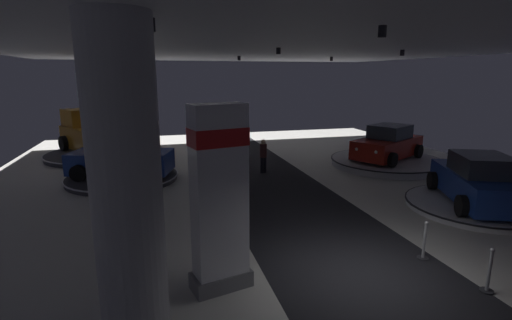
% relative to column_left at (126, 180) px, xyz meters
% --- Properties ---
extents(ground, '(24.00, 44.00, 0.06)m').
position_rel_column_left_xyz_m(ground, '(4.97, 0.33, -2.77)').
color(ground, silver).
extents(ceiling_with_spotlights, '(24.00, 44.00, 0.39)m').
position_rel_column_left_xyz_m(ceiling_with_spotlights, '(4.97, 0.33, 2.80)').
color(ceiling_with_spotlights, silver).
extents(column_left, '(1.22, 1.22, 5.50)m').
position_rel_column_left_xyz_m(column_left, '(0.00, 0.00, 0.00)').
color(column_left, '#ADADB2').
rests_on(column_left, ground).
extents(brand_sign_pylon, '(1.38, 0.92, 3.96)m').
position_rel_column_left_xyz_m(brand_sign_pylon, '(1.73, 0.72, -0.70)').
color(brand_sign_pylon, slate).
rests_on(brand_sign_pylon, ground).
extents(display_platform_far_right, '(5.49, 5.49, 0.36)m').
position_rel_column_left_xyz_m(display_platform_far_right, '(11.69, 9.55, -2.55)').
color(display_platform_far_right, '#B7B7BC').
rests_on(display_platform_far_right, ground).
extents(display_car_far_right, '(4.54, 3.67, 1.71)m').
position_rel_column_left_xyz_m(display_car_far_right, '(11.72, 9.57, -1.63)').
color(display_car_far_right, maroon).
rests_on(display_car_far_right, display_platform_far_right).
extents(display_platform_far_left, '(4.74, 4.74, 0.23)m').
position_rel_column_left_xyz_m(display_platform_far_left, '(-0.97, 10.19, -2.62)').
color(display_platform_far_left, '#333338').
rests_on(display_platform_far_left, ground).
extents(display_car_far_left, '(4.54, 3.16, 1.71)m').
position_rel_column_left_xyz_m(display_car_far_left, '(-0.94, 10.18, -1.76)').
color(display_car_far_left, navy).
rests_on(display_car_far_left, display_platform_far_left).
extents(display_platform_mid_right, '(4.51, 4.51, 0.22)m').
position_rel_column_left_xyz_m(display_platform_mid_right, '(10.99, 3.29, -2.62)').
color(display_platform_mid_right, silver).
rests_on(display_platform_mid_right, ground).
extents(display_car_mid_right, '(3.41, 4.57, 1.71)m').
position_rel_column_left_xyz_m(display_car_mid_right, '(10.98, 3.26, -1.76)').
color(display_car_mid_right, navy).
rests_on(display_car_mid_right, display_platform_mid_right).
extents(display_platform_deep_left, '(5.68, 5.68, 0.27)m').
position_rel_column_left_xyz_m(display_platform_deep_left, '(-2.61, 15.61, -2.60)').
color(display_platform_deep_left, '#333338').
rests_on(display_platform_deep_left, ground).
extents(pickup_truck_deep_left, '(4.62, 5.62, 2.30)m').
position_rel_column_left_xyz_m(pickup_truck_deep_left, '(-2.78, 15.88, -1.55)').
color(pickup_truck_deep_left, '#B77519').
rests_on(pickup_truck_deep_left, display_platform_deep_left).
extents(visitor_walking_near, '(0.32, 0.32, 1.59)m').
position_rel_column_left_xyz_m(visitor_walking_near, '(5.31, 9.84, -1.84)').
color(visitor_walking_near, black).
rests_on(visitor_walking_near, ground).
extents(stanchion_b, '(0.28, 0.28, 1.01)m').
position_rel_column_left_xyz_m(stanchion_b, '(7.15, -0.94, -2.38)').
color(stanchion_b, '#333338').
rests_on(stanchion_b, ground).
extents(stanchion_c, '(0.28, 0.28, 1.01)m').
position_rel_column_left_xyz_m(stanchion_c, '(6.83, 0.67, -2.38)').
color(stanchion_c, '#333338').
rests_on(stanchion_c, ground).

